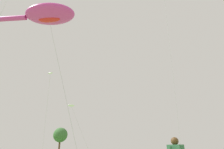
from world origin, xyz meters
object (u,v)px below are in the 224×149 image
at_px(small_kite_diamond_red, 71,106).
at_px(small_kite_bird_shape, 50,75).
at_px(tree_oak_right, 60,135).
at_px(big_show_kite, 45,15).

relative_size(small_kite_diamond_red, small_kite_bird_shape, 0.68).
xyz_separation_m(small_kite_diamond_red, small_kite_bird_shape, (-3.82, -0.94, 3.18)).
relative_size(small_kite_bird_shape, tree_oak_right, 1.36).
height_order(big_show_kite, tree_oak_right, big_show_kite).
bearing_deg(small_kite_bird_shape, tree_oak_right, 139.47).
distance_m(big_show_kite, tree_oak_right, 45.59).
xyz_separation_m(small_kite_bird_shape, tree_oak_right, (19.16, 33.68, -4.54)).
xyz_separation_m(big_show_kite, small_kite_bird_shape, (3.41, 4.93, -4.29)).
bearing_deg(tree_oak_right, big_show_kite, -120.31).
xyz_separation_m(small_kite_diamond_red, tree_oak_right, (15.35, 32.75, -1.37)).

